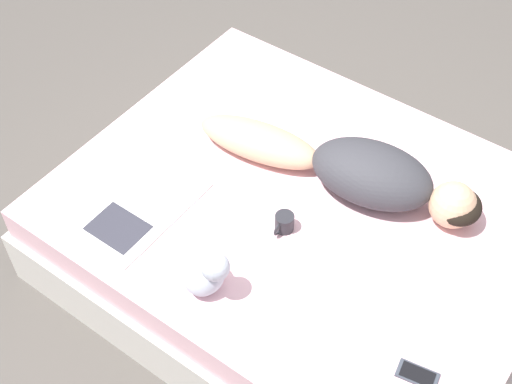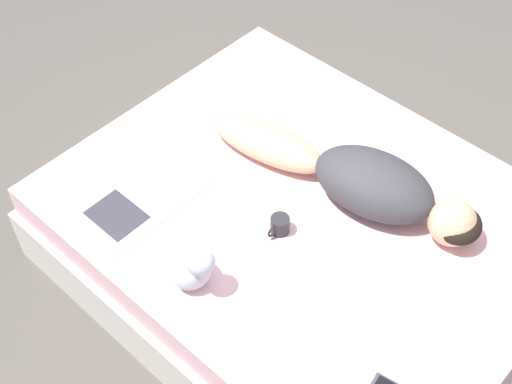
{
  "view_description": "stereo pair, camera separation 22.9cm",
  "coord_description": "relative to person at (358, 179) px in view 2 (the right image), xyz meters",
  "views": [
    {
      "loc": [
        1.69,
        0.97,
        2.73
      ],
      "look_at": [
        0.11,
        -0.18,
        0.51
      ],
      "focal_mm": 50.0,
      "sensor_mm": 36.0,
      "label": 1
    },
    {
      "loc": [
        1.55,
        1.15,
        2.73
      ],
      "look_at": [
        0.11,
        -0.18,
        0.51
      ],
      "focal_mm": 50.0,
      "sensor_mm": 36.0,
      "label": 2
    }
  ],
  "objects": [
    {
      "name": "ground_plane",
      "position": [
        0.19,
        -0.11,
        -0.56
      ],
      "size": [
        12.0,
        12.0,
        0.0
      ],
      "primitive_type": "plane",
      "color": "#4C4742"
    },
    {
      "name": "open_magazine",
      "position": [
        0.63,
        -0.65,
        -0.1
      ],
      "size": [
        0.55,
        0.33,
        0.01
      ],
      "rotation": [
        0.0,
        0.0,
        -0.0
      ],
      "color": "white",
      "rests_on": "bed"
    },
    {
      "name": "person",
      "position": [
        0.0,
        0.0,
        0.0
      ],
      "size": [
        0.44,
        1.28,
        0.23
      ],
      "rotation": [
        0.0,
        0.0,
        0.17
      ],
      "color": "tan",
      "rests_on": "bed"
    },
    {
      "name": "coffee_mug",
      "position": [
        0.36,
        -0.11,
        -0.06
      ],
      "size": [
        0.11,
        0.08,
        0.08
      ],
      "color": "#232328",
      "rests_on": "bed"
    },
    {
      "name": "bed",
      "position": [
        0.19,
        -0.11,
        -0.33
      ],
      "size": [
        1.64,
        2.06,
        0.46
      ],
      "color": "beige",
      "rests_on": "ground_plane"
    },
    {
      "name": "plush_toy",
      "position": [
        0.77,
        -0.18,
        -0.0
      ],
      "size": [
        0.17,
        0.19,
        0.23
      ],
      "color": "#B2BCCC",
      "rests_on": "bed"
    }
  ]
}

